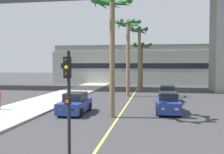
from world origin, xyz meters
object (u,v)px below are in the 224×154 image
at_px(palm_tree_near_median, 139,43).
at_px(palm_tree_mid_median, 112,13).
at_px(car_queue_second, 168,103).
at_px(palm_tree_far_median, 142,51).
at_px(car_queue_front, 167,94).
at_px(traffic_light_median_near, 68,92).
at_px(palm_tree_farthest_median, 128,36).
at_px(car_queue_third, 75,104).

distance_m(palm_tree_near_median, palm_tree_mid_median, 18.23).
bearing_deg(car_queue_second, palm_tree_far_median, 97.95).
height_order(car_queue_front, palm_tree_mid_median, palm_tree_mid_median).
distance_m(car_queue_second, palm_tree_near_median, 17.14).
height_order(traffic_light_median_near, palm_tree_farthest_median, palm_tree_farthest_median).
xyz_separation_m(car_queue_front, palm_tree_far_median, (-3.22, 14.95, 5.11)).
distance_m(car_queue_second, palm_tree_far_median, 21.94).
bearing_deg(palm_tree_far_median, car_queue_third, -100.17).
bearing_deg(car_queue_third, palm_tree_near_median, 77.22).
relative_size(car_queue_front, palm_tree_near_median, 0.46).
bearing_deg(car_queue_front, car_queue_second, -92.49).
bearing_deg(car_queue_third, traffic_light_median_near, -74.02).
xyz_separation_m(car_queue_front, palm_tree_mid_median, (-4.23, -8.63, 6.55)).
distance_m(car_queue_second, palm_tree_farthest_median, 12.38).
bearing_deg(car_queue_front, traffic_light_median_near, -104.06).
distance_m(car_queue_front, palm_tree_farthest_median, 8.48).
xyz_separation_m(car_queue_second, car_queue_third, (-6.99, -1.36, 0.00)).
height_order(car_queue_front, traffic_light_median_near, traffic_light_median_near).
xyz_separation_m(car_queue_third, palm_tree_mid_median, (3.03, -1.08, 6.55)).
bearing_deg(palm_tree_far_median, car_queue_front, -77.84).
relative_size(car_queue_front, car_queue_second, 1.01).
bearing_deg(palm_tree_near_median, palm_tree_farthest_median, -99.08).
bearing_deg(palm_tree_mid_median, car_queue_second, 31.74).
bearing_deg(car_queue_third, car_queue_second, 11.05).
bearing_deg(palm_tree_mid_median, car_queue_front, 63.90).
height_order(palm_tree_near_median, palm_tree_far_median, palm_tree_near_median).
relative_size(car_queue_third, traffic_light_median_near, 0.98).
xyz_separation_m(traffic_light_median_near, palm_tree_farthest_median, (0.08, 21.22, 4.31)).
xyz_separation_m(car_queue_second, palm_tree_far_median, (-2.95, 21.13, 5.11)).
bearing_deg(palm_tree_near_median, car_queue_front, -70.58).
relative_size(palm_tree_mid_median, palm_tree_far_median, 1.20).
bearing_deg(palm_tree_mid_median, palm_tree_near_median, 87.32).
bearing_deg(car_queue_front, palm_tree_near_median, 109.42).
height_order(car_queue_second, palm_tree_far_median, palm_tree_far_median).
relative_size(palm_tree_near_median, palm_tree_mid_median, 1.03).
height_order(palm_tree_near_median, palm_tree_mid_median, palm_tree_near_median).
height_order(car_queue_front, car_queue_second, same).
xyz_separation_m(car_queue_front, traffic_light_median_near, (-4.39, -17.54, 1.99)).
relative_size(traffic_light_median_near, palm_tree_farthest_median, 0.47).
bearing_deg(car_queue_third, palm_tree_far_median, 79.83).
bearing_deg(traffic_light_median_near, palm_tree_mid_median, 88.92).
bearing_deg(car_queue_second, palm_tree_farthest_median, 112.32).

